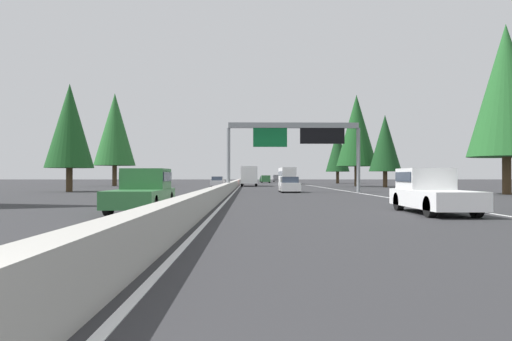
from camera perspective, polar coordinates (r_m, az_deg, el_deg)
ground_plane at (r=61.24m, az=-2.37°, el=-2.10°), size 320.00×320.00×0.00m
median_barrier at (r=81.22m, az=-2.20°, el=-1.43°), size 180.00×0.56×0.90m
shoulder_stripe_right at (r=71.89m, az=7.07°, el=-1.87°), size 160.00×0.16×0.01m
shoulder_stripe_median at (r=71.22m, az=-1.95°, el=-1.89°), size 160.00×0.16×0.01m
sign_gantry_overhead at (r=45.73m, az=4.68°, el=3.99°), size 0.50×12.68×6.58m
pickup_far_center at (r=21.23m, az=19.95°, el=-2.28°), size 5.60×2.00×1.86m
sedan_far_right at (r=45.43m, az=3.96°, el=-1.73°), size 4.40×1.80×1.47m
box_truck_mid_right at (r=72.95m, az=-0.82°, el=-0.60°), size 8.50×2.40×2.95m
sedan_near_center at (r=106.39m, az=-0.80°, el=-1.12°), size 4.40×1.80×1.47m
minivan_near_right at (r=108.30m, az=1.15°, el=-0.97°), size 5.00×1.95×1.69m
sedan_distant_a at (r=127.39m, az=0.84°, el=-1.05°), size 4.40×1.80×1.47m
bus_far_left at (r=90.94m, az=3.68°, el=-0.55°), size 11.50×2.55×3.10m
pickup_distant_b at (r=131.07m, az=2.47°, el=-0.93°), size 5.60×2.00×1.86m
oncoming_near at (r=21.41m, az=-13.20°, el=-2.29°), size 5.60×2.00×1.86m
oncoming_far at (r=70.30m, az=-4.58°, el=-1.35°), size 4.40×1.80×1.47m
conifer_right_near at (r=45.73m, az=27.51°, el=8.41°), size 6.28×6.28×14.28m
conifer_right_mid at (r=73.71m, az=11.83°, el=4.65°), size 6.03×6.03×13.71m
conifer_right_far at (r=68.05m, az=15.04°, el=3.14°), size 4.36×4.36×9.91m
conifer_right_distant at (r=101.66m, az=9.63°, el=2.32°), size 4.93×4.93×11.20m
conifer_left_near at (r=50.61m, az=-21.22°, el=4.95°), size 4.66×4.66×10.59m
conifer_left_mid at (r=78.37m, az=-16.39°, el=4.69°), size 6.37×6.37×14.47m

